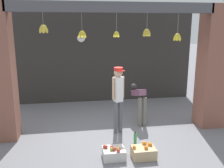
{
  "coord_description": "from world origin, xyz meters",
  "views": [
    {
      "loc": [
        -1.0,
        -5.8,
        2.73
      ],
      "look_at": [
        0.0,
        0.46,
        1.24
      ],
      "focal_mm": 40.0,
      "sensor_mm": 36.0,
      "label": 1
    }
  ],
  "objects_px": {
    "worker_stooping": "(139,99)",
    "wall_clock": "(81,38)",
    "water_bottle": "(135,138)",
    "shopkeeper": "(118,95)",
    "fruit_crate_oranges": "(144,152)",
    "fruit_crate_apples": "(114,153)"
  },
  "relations": [
    {
      "from": "worker_stooping",
      "to": "wall_clock",
      "type": "relative_size",
      "value": 3.66
    },
    {
      "from": "water_bottle",
      "to": "wall_clock",
      "type": "distance_m",
      "value": 4.29
    },
    {
      "from": "water_bottle",
      "to": "wall_clock",
      "type": "bearing_deg",
      "value": 106.87
    },
    {
      "from": "shopkeeper",
      "to": "water_bottle",
      "type": "relative_size",
      "value": 5.87
    },
    {
      "from": "water_bottle",
      "to": "wall_clock",
      "type": "xyz_separation_m",
      "value": [
        -1.08,
        3.55,
        2.17
      ]
    },
    {
      "from": "shopkeeper",
      "to": "worker_stooping",
      "type": "bearing_deg",
      "value": -163.03
    },
    {
      "from": "fruit_crate_oranges",
      "to": "wall_clock",
      "type": "distance_m",
      "value": 4.86
    },
    {
      "from": "water_bottle",
      "to": "wall_clock",
      "type": "height_order",
      "value": "wall_clock"
    },
    {
      "from": "fruit_crate_apples",
      "to": "water_bottle",
      "type": "relative_size",
      "value": 1.58
    },
    {
      "from": "worker_stooping",
      "to": "wall_clock",
      "type": "height_order",
      "value": "wall_clock"
    },
    {
      "from": "worker_stooping",
      "to": "water_bottle",
      "type": "relative_size",
      "value": 3.63
    },
    {
      "from": "shopkeeper",
      "to": "wall_clock",
      "type": "xyz_separation_m",
      "value": [
        -0.79,
        2.86,
        1.28
      ]
    },
    {
      "from": "fruit_crate_oranges",
      "to": "water_bottle",
      "type": "bearing_deg",
      "value": 91.57
    },
    {
      "from": "shopkeeper",
      "to": "water_bottle",
      "type": "distance_m",
      "value": 1.16
    },
    {
      "from": "worker_stooping",
      "to": "fruit_crate_oranges",
      "type": "xyz_separation_m",
      "value": [
        -0.39,
        -1.88,
        -0.59
      ]
    },
    {
      "from": "fruit_crate_apples",
      "to": "water_bottle",
      "type": "distance_m",
      "value": 0.84
    },
    {
      "from": "fruit_crate_apples",
      "to": "wall_clock",
      "type": "bearing_deg",
      "value": 96.43
    },
    {
      "from": "fruit_crate_apples",
      "to": "wall_clock",
      "type": "xyz_separation_m",
      "value": [
        -0.46,
        4.12,
        2.19
      ]
    },
    {
      "from": "shopkeeper",
      "to": "worker_stooping",
      "type": "distance_m",
      "value": 0.93
    },
    {
      "from": "worker_stooping",
      "to": "fruit_crate_apples",
      "type": "distance_m",
      "value": 2.15
    },
    {
      "from": "fruit_crate_apples",
      "to": "water_bottle",
      "type": "xyz_separation_m",
      "value": [
        0.61,
        0.58,
        0.02
      ]
    },
    {
      "from": "shopkeeper",
      "to": "fruit_crate_oranges",
      "type": "height_order",
      "value": "shopkeeper"
    }
  ]
}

